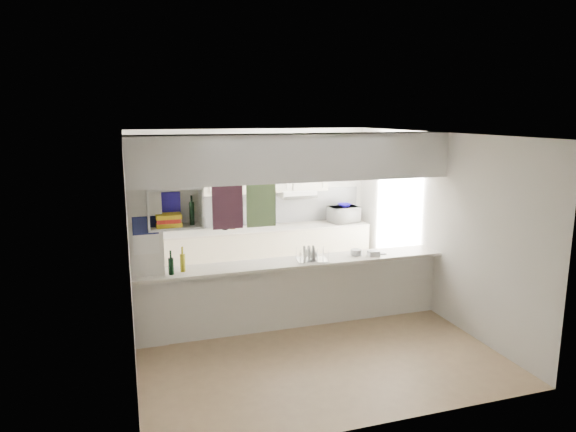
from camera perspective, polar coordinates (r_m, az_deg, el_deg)
name	(u,v)px	position (r m, az deg, el deg)	size (l,w,h in m)	color
floor	(295,326)	(7.18, 0.75, -12.08)	(4.80, 4.80, 0.00)	#9B7B5A
ceiling	(295,134)	(6.60, 0.81, 9.14)	(4.80, 4.80, 0.00)	white
wall_back	(252,204)	(9.03, -4.04, 1.39)	(4.20, 4.20, 0.00)	silver
wall_left	(129,245)	(6.44, -17.27, -3.14)	(4.80, 4.80, 0.00)	silver
wall_right	(433,223)	(7.68, 15.81, -0.77)	(4.80, 4.80, 0.00)	silver
servery_partition	(282,207)	(6.65, -0.63, 0.99)	(4.20, 0.50, 2.60)	silver
cubby_shelf	(173,210)	(6.31, -12.64, 0.64)	(0.65, 0.35, 0.50)	white
kitchen_run	(265,232)	(8.92, -2.60, -1.83)	(3.60, 0.63, 2.24)	#EDE6C8
microwave	(344,214)	(9.32, 6.22, 0.18)	(0.52, 0.35, 0.29)	white
bowl	(344,205)	(9.27, 6.29, 1.21)	(0.23, 0.23, 0.06)	#150B7F
dish_rack	(312,254)	(6.88, 2.65, -4.27)	(0.44, 0.35, 0.21)	silver
cup	(314,255)	(6.91, 2.87, -4.40)	(0.11, 0.11, 0.09)	white
wine_bottles	(177,264)	(6.48, -12.22, -5.21)	(0.22, 0.15, 0.32)	black
plastic_tubs	(363,253)	(7.21, 8.37, -4.05)	(0.50, 0.23, 0.08)	silver
utensil_jar	(225,226)	(8.74, -7.02, -1.08)	(0.10, 0.10, 0.14)	black
knife_block	(233,223)	(8.79, -6.18, -0.81)	(0.09, 0.08, 0.19)	brown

